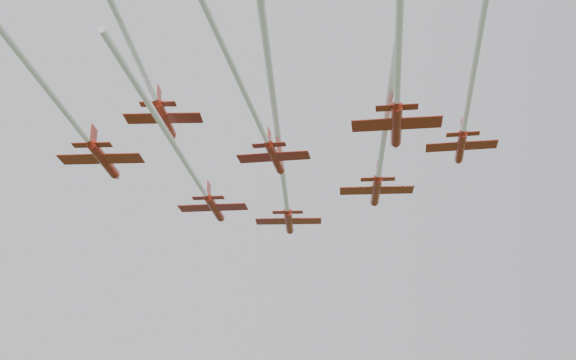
{
  "coord_description": "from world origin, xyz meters",
  "views": [
    {
      "loc": [
        -6.94,
        -82.61,
        22.67
      ],
      "look_at": [
        2.37,
        1.14,
        54.66
      ],
      "focal_mm": 45.0,
      "sensor_mm": 36.0,
      "label": 1
    }
  ],
  "objects": [
    {
      "name": "jet_row3_left",
      "position": [
        -22.79,
        -17.87,
        55.29
      ],
      "size": [
        15.29,
        65.55,
        2.95
      ],
      "rotation": [
        0.0,
        0.0,
        -0.17
      ],
      "color": "#9E2114"
    },
    {
      "name": "jet_row3_right",
      "position": [
        17.74,
        -22.53,
        56.25
      ],
      "size": [
        18.33,
        56.94,
        2.46
      ],
      "rotation": [
        0.0,
        0.0,
        -0.27
      ],
      "color": "#9E2114"
    },
    {
      "name": "jet_row4_right",
      "position": [
        7.89,
        -32.02,
        53.78
      ],
      "size": [
        17.27,
        57.66,
        2.71
      ],
      "rotation": [
        0.0,
        0.0,
        -0.24
      ],
      "color": "#9E2114"
    },
    {
      "name": "jet_row4_left",
      "position": [
        -14.81,
        -32.28,
        54.91
      ],
      "size": [
        12.97,
        64.37,
        2.37
      ],
      "rotation": [
        0.0,
        0.0,
        -0.15
      ],
      "color": "#9E2114"
    },
    {
      "name": "jet_lead",
      "position": [
        2.19,
        4.42,
        55.56
      ],
      "size": [
        14.29,
        66.43,
        2.96
      ],
      "rotation": [
        0.0,
        0.0,
        -0.15
      ],
      "color": "#9E2114"
    },
    {
      "name": "jet_row2_left",
      "position": [
        -8.98,
        -0.46,
        53.68
      ],
      "size": [
        14.3,
        49.47,
        2.75
      ],
      "rotation": [
        0.0,
        0.0,
        -0.22
      ],
      "color": "#9E2114"
    },
    {
      "name": "jet_row2_right",
      "position": [
        13.11,
        -3.17,
        55.37
      ],
      "size": [
        12.12,
        45.86,
        2.91
      ],
      "rotation": [
        0.0,
        0.0,
        -0.18
      ],
      "color": "#9E2114"
    },
    {
      "name": "jet_row3_mid",
      "position": [
        -2.55,
        -15.47,
        54.58
      ],
      "size": [
        14.84,
        43.7,
        2.49
      ],
      "rotation": [
        0.0,
        0.0,
        -0.27
      ],
      "color": "#9E2114"
    }
  ]
}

